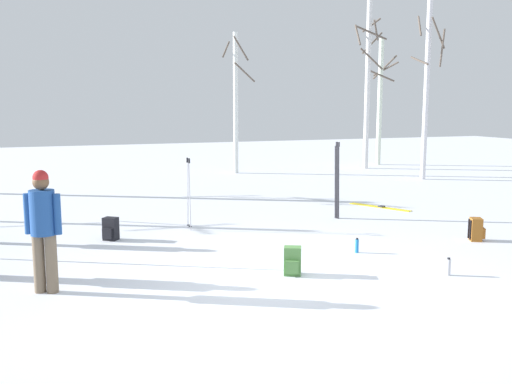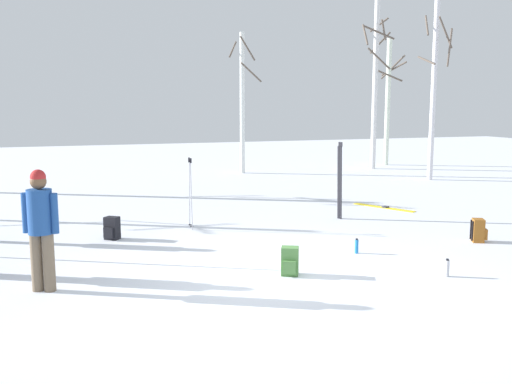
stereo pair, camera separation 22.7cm
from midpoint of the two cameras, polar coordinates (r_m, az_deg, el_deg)
ground_plane at (r=8.61m, az=2.46°, el=-8.93°), size 60.00×60.00×0.00m
person_1 at (r=8.51m, az=-19.66°, el=-2.82°), size 0.48×0.34×1.72m
ski_pair_planted_1 at (r=13.29m, az=8.69°, el=1.08°), size 0.06×0.17×1.75m
ski_pair_lying_0 at (r=14.99m, az=12.85°, el=-1.49°), size 0.90×1.61×0.05m
ski_poles_0 at (r=12.13m, az=-5.92°, el=0.07°), size 0.07×0.26×1.49m
backpack_0 at (r=8.95m, az=4.08°, el=-6.82°), size 0.32×0.34×0.44m
backpack_1 at (r=11.86m, az=21.49°, el=-3.55°), size 0.34×0.32×0.44m
backpack_2 at (r=11.55m, az=-13.41°, el=-3.50°), size 0.34×0.35×0.44m
water_bottle_0 at (r=10.39m, az=10.46°, el=-5.26°), size 0.06×0.06×0.26m
water_bottle_1 at (r=9.38m, az=18.89°, el=-7.08°), size 0.07×0.07×0.28m
birch_tree_2 at (r=21.78m, az=-1.03°, el=8.95°), size 1.22×1.22×5.17m
birch_tree_3 at (r=23.75m, az=11.88°, el=10.56°), size 1.33×1.39×6.57m
birch_tree_4 at (r=20.77m, az=17.39°, el=10.47°), size 1.13×1.11×6.58m
birch_tree_5 at (r=25.41m, az=13.06°, el=8.95°), size 1.57×1.57×5.62m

